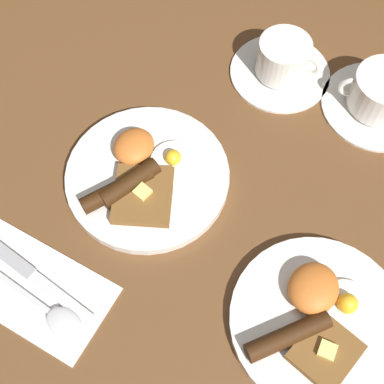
% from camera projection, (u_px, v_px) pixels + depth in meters
% --- Properties ---
extents(ground_plane, '(3.00, 3.00, 0.00)m').
position_uv_depth(ground_plane, '(148.00, 179.00, 0.77)').
color(ground_plane, brown).
extents(breakfast_plate_near, '(0.23, 0.23, 0.04)m').
position_uv_depth(breakfast_plate_near, '(145.00, 176.00, 0.75)').
color(breakfast_plate_near, silver).
rests_on(breakfast_plate_near, ground_plane).
extents(breakfast_plate_far, '(0.22, 0.22, 0.05)m').
position_uv_depth(breakfast_plate_far, '(318.00, 320.00, 0.66)').
color(breakfast_plate_far, silver).
rests_on(breakfast_plate_far, ground_plane).
extents(teacup_near, '(0.16, 0.16, 0.07)m').
position_uv_depth(teacup_near, '(283.00, 62.00, 0.83)').
color(teacup_near, silver).
rests_on(teacup_near, ground_plane).
extents(teacup_far, '(0.17, 0.17, 0.06)m').
position_uv_depth(teacup_far, '(381.00, 95.00, 0.80)').
color(teacup_far, silver).
rests_on(teacup_far, ground_plane).
extents(napkin, '(0.12, 0.21, 0.01)m').
position_uv_depth(napkin, '(33.00, 288.00, 0.69)').
color(napkin, white).
rests_on(napkin, ground_plane).
extents(knife, '(0.03, 0.19, 0.01)m').
position_uv_depth(knife, '(31.00, 274.00, 0.69)').
color(knife, silver).
rests_on(knife, napkin).
extents(spoon, '(0.04, 0.18, 0.01)m').
position_uv_depth(spoon, '(53.00, 314.00, 0.67)').
color(spoon, silver).
rests_on(spoon, napkin).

